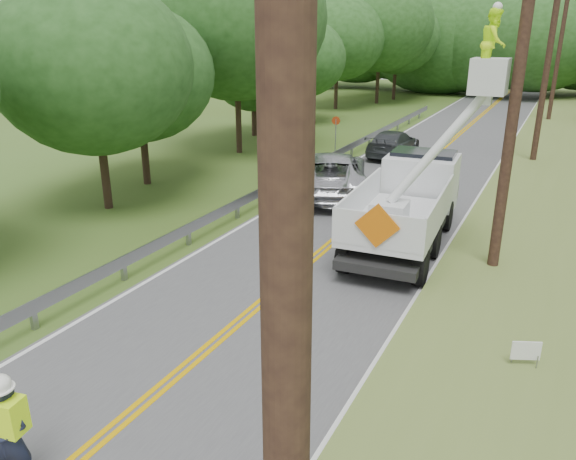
% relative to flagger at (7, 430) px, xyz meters
% --- Properties ---
extents(ground, '(140.00, 140.00, 0.00)m').
position_rel_flagger_xyz_m(ground, '(0.34, 2.46, -1.10)').
color(ground, '#3D5017').
rests_on(ground, ground).
extents(road, '(7.20, 96.00, 0.03)m').
position_rel_flagger_xyz_m(road, '(0.34, 16.46, -1.09)').
color(road, '#4B4B4E').
rests_on(road, ground).
extents(guardrail, '(0.18, 48.00, 0.77)m').
position_rel_flagger_xyz_m(guardrail, '(-3.68, 17.37, -0.54)').
color(guardrail, gray).
rests_on(guardrail, ground).
extents(utility_poles, '(1.60, 43.30, 10.00)m').
position_rel_flagger_xyz_m(utility_poles, '(5.34, 19.48, 4.17)').
color(utility_poles, black).
rests_on(utility_poles, ground).
extents(tall_grass_verge, '(7.00, 96.00, 0.30)m').
position_rel_flagger_xyz_m(tall_grass_verge, '(7.44, 16.46, -0.95)').
color(tall_grass_verge, olive).
rests_on(tall_grass_verge, ground).
extents(treeline_left, '(10.73, 55.13, 11.37)m').
position_rel_flagger_xyz_m(treeline_left, '(-9.91, 30.39, 4.96)').
color(treeline_left, '#332319').
rests_on(treeline_left, ground).
extents(treeline_horizon, '(56.75, 14.82, 11.88)m').
position_rel_flagger_xyz_m(treeline_horizon, '(1.52, 58.55, 4.40)').
color(treeline_horizon, '#1F4617').
rests_on(treeline_horizon, ground).
extents(flagger, '(1.14, 0.55, 3.03)m').
position_rel_flagger_xyz_m(flagger, '(0.00, 0.00, 0.00)').
color(flagger, '#191E33').
rests_on(flagger, road).
extents(bucket_truck, '(4.06, 7.43, 7.07)m').
position_rel_flagger_xyz_m(bucket_truck, '(2.54, 13.36, 0.49)').
color(bucket_truck, black).
rests_on(bucket_truck, road).
extents(suv_silver, '(5.21, 7.10, 1.79)m').
position_rel_flagger_xyz_m(suv_silver, '(-1.88, 16.86, -0.18)').
color(suv_silver, '#B7B8BE').
rests_on(suv_silver, road).
extents(suv_darkgrey, '(2.02, 4.80, 1.38)m').
position_rel_flagger_xyz_m(suv_darkgrey, '(-1.70, 25.34, -0.39)').
color(suv_darkgrey, '#3B3F43').
rests_on(suv_darkgrey, road).
extents(stop_sign_permanent, '(0.47, 0.08, 2.20)m').
position_rel_flagger_xyz_m(stop_sign_permanent, '(-4.46, 23.77, 0.33)').
color(stop_sign_permanent, gray).
rests_on(stop_sign_permanent, ground).
extents(yard_sign, '(0.54, 0.25, 0.83)m').
position_rel_flagger_xyz_m(yard_sign, '(6.58, 6.48, -0.50)').
color(yard_sign, white).
rests_on(yard_sign, ground).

